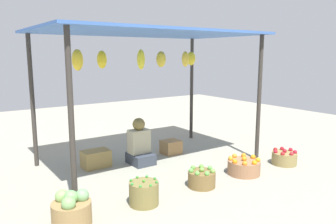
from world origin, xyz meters
The scene contains 10 objects.
ground_plane centered at (0.00, 0.00, 0.00)m, with size 14.00×14.00×0.00m, color gray.
market_stall_structure centered at (-0.01, 0.01, 2.01)m, with size 3.59×2.15×2.19m.
vendor_person centered at (-0.18, 0.04, 0.30)m, with size 0.36×0.44×0.78m.
basket_cabbages centered at (-1.83, -1.34, 0.17)m, with size 0.43×0.43×0.39m.
basket_green_chilies centered at (-0.93, -1.35, 0.15)m, with size 0.37×0.37×0.32m.
basket_green_apples centered at (0.02, -1.33, 0.12)m, with size 0.38×0.38×0.28m.
basket_oranges centered at (0.88, -1.32, 0.12)m, with size 0.50×0.50×0.28m.
basket_red_apples centered at (1.79, -1.39, 0.11)m, with size 0.41×0.41×0.27m.
wooden_crate_near_vendor centered at (0.59, 0.20, 0.12)m, with size 0.33×0.29×0.25m, color #9F7849.
wooden_crate_stacked_rear centered at (-0.86, 0.29, 0.14)m, with size 0.44×0.30×0.28m, color olive.
Camera 1 is at (-2.91, -4.70, 1.83)m, focal length 35.81 mm.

